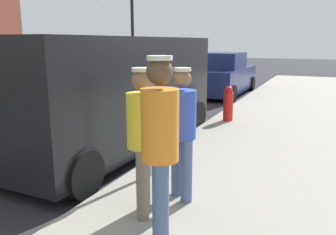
{
  "coord_description": "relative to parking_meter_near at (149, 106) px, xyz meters",
  "views": [
    {
      "loc": [
        3.57,
        -4.85,
        2.07
      ],
      "look_at": [
        1.65,
        -0.66,
        1.05
      ],
      "focal_mm": 36.76,
      "sensor_mm": 36.0,
      "label": 1
    }
  ],
  "objects": [
    {
      "name": "parked_van",
      "position": [
        -1.5,
        1.34,
        -0.03
      ],
      "size": [
        2.26,
        5.26,
        2.15
      ],
      "color": "black",
      "rests_on": "ground"
    },
    {
      "name": "pedestrian_in_yellow",
      "position": [
        0.47,
        -1.04,
        -0.09
      ],
      "size": [
        0.34,
        0.34,
        1.66
      ],
      "color": "#726656",
      "rests_on": "sidewalk_slab"
    },
    {
      "name": "ground_plane",
      "position": [
        -1.35,
        0.66,
        -1.18
      ],
      "size": [
        80.0,
        80.0,
        0.0
      ],
      "primitive_type": "plane",
      "color": "#2D2D33"
    },
    {
      "name": "parked_sedan_ahead",
      "position": [
        -1.53,
        9.07,
        -0.43
      ],
      "size": [
        1.95,
        4.4,
        1.65
      ],
      "color": "navy",
      "rests_on": "ground"
    },
    {
      "name": "parking_meter_near",
      "position": [
        0.0,
        0.0,
        0.0
      ],
      "size": [
        0.14,
        0.18,
        1.52
      ],
      "color": "gray",
      "rests_on": "sidewalk_slab"
    },
    {
      "name": "pedestrian_in_orange",
      "position": [
        0.92,
        -1.52,
        0.01
      ],
      "size": [
        0.34,
        0.34,
        1.8
      ],
      "color": "#4C608C",
      "rests_on": "sidewalk_slab"
    },
    {
      "name": "traffic_light_corner",
      "position": [
        -7.96,
        11.75,
        2.34
      ],
      "size": [
        2.48,
        0.42,
        5.2
      ],
      "color": "black",
      "rests_on": "ground"
    },
    {
      "name": "sidewalk_slab",
      "position": [
        2.15,
        0.66,
        -1.11
      ],
      "size": [
        5.0,
        32.0,
        0.15
      ],
      "primitive_type": "cube",
      "color": "#9E998E",
      "rests_on": "ground"
    },
    {
      "name": "pedestrian_in_blue",
      "position": [
        0.7,
        -0.48,
        -0.11
      ],
      "size": [
        0.34,
        0.34,
        1.63
      ],
      "color": "#4C608C",
      "rests_on": "sidewalk_slab"
    },
    {
      "name": "fire_hydrant",
      "position": [
        0.1,
        4.0,
        -0.61
      ],
      "size": [
        0.24,
        0.24,
        0.86
      ],
      "color": "red",
      "rests_on": "sidewalk_slab"
    }
  ]
}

